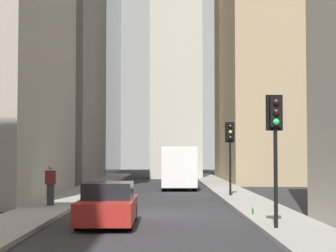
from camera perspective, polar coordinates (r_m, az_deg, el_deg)
ground_plane at (r=23.63m, az=-1.50°, el=-8.42°), size 135.00×135.00×0.00m
sidewalk_right at (r=24.14m, az=-12.35°, el=-8.07°), size 90.00×2.20×0.14m
sidewalk_left at (r=23.96m, az=9.44°, el=-8.14°), size 90.00×2.20×0.14m
building_left_far at (r=54.54m, az=10.57°, el=10.30°), size 18.18×10.00×29.16m
building_right_far at (r=55.57m, az=-12.05°, el=11.67°), size 17.15×10.50×32.15m
delivery_truck at (r=40.50m, az=0.99°, el=-3.97°), size 6.46×2.25×2.84m
sedan_red at (r=20.06m, az=-5.75°, el=-7.53°), size 4.30×1.78×1.42m
traffic_light_foreground at (r=18.38m, az=10.20°, el=-0.32°), size 0.43×0.52×4.04m
traffic_light_midblock at (r=32.44m, az=5.95°, el=-1.47°), size 0.43×0.52×3.95m
pedestrian at (r=26.43m, az=-11.14°, el=-5.36°), size 0.26×0.44×1.77m
discarded_bottle at (r=22.45m, az=8.08°, el=-8.06°), size 0.07×0.07×0.27m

